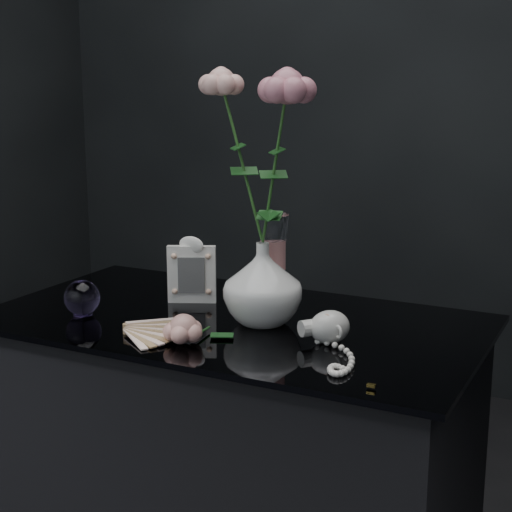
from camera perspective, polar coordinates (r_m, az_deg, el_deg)
The scene contains 9 objects.
table at distance 1.82m, azimuth -1.67°, elevation -16.06°, with size 1.05×0.58×0.76m.
vase at distance 1.62m, azimuth 0.48°, elevation -2.02°, with size 0.16×0.16×0.17m, color white.
wine_glass at distance 1.66m, azimuth 1.24°, elevation -0.75°, with size 0.07×0.07×0.22m, color white, non-canonical shape.
picture_frame at distance 1.78m, azimuth -4.70°, elevation -0.99°, with size 0.11×0.09×0.15m, color white, non-canonical shape.
paperweight at distance 1.73m, azimuth -12.54°, elevation -2.98°, with size 0.08×0.08×0.08m, color #8F75BE, non-canonical shape.
paper_fan at distance 1.59m, azimuth -9.41°, elevation -5.16°, with size 0.24×0.18×0.02m, color beige, non-canonical shape.
loose_rose at distance 1.52m, azimuth -5.29°, elevation -5.29°, with size 0.13×0.17×0.06m, color #DA988C, non-canonical shape.
pearl_jar at distance 1.52m, azimuth 5.38°, elevation -5.06°, with size 0.23×0.24×0.07m, color silver, non-canonical shape.
roses at distance 1.58m, azimuth 0.19°, elevation 8.16°, with size 0.23×0.12×0.41m.
Camera 1 is at (0.77, -1.36, 1.26)m, focal length 55.00 mm.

